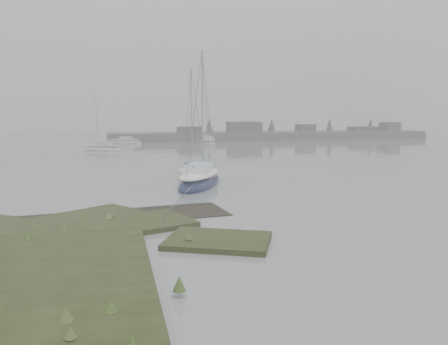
% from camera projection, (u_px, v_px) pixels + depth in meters
% --- Properties ---
extents(ground, '(160.00, 160.00, 0.00)m').
position_uv_depth(ground, '(144.00, 159.00, 44.29)').
color(ground, slate).
rests_on(ground, ground).
extents(far_shoreline, '(60.00, 8.00, 4.15)m').
position_uv_depth(far_shoreline, '(278.00, 135.00, 81.37)').
color(far_shoreline, '#4C4F51').
rests_on(far_shoreline, ground).
extents(sailboat_main, '(4.65, 6.76, 9.12)m').
position_uv_depth(sailboat_main, '(200.00, 181.00, 27.49)').
color(sailboat_main, '#121938').
rests_on(sailboat_main, ground).
extents(sailboat_white, '(2.44, 5.89, 8.10)m').
position_uv_depth(sailboat_white, '(195.00, 179.00, 28.86)').
color(sailboat_white, silver).
rests_on(sailboat_white, ground).
extents(sailboat_far_a, '(5.57, 4.45, 7.71)m').
position_uv_depth(sailboat_far_a, '(102.00, 149.00, 55.07)').
color(sailboat_far_a, silver).
rests_on(sailboat_far_a, ground).
extents(sailboat_far_b, '(2.03, 5.95, 8.36)m').
position_uv_depth(sailboat_far_b, '(208.00, 143.00, 67.04)').
color(sailboat_far_b, '#9FA4A8').
rests_on(sailboat_far_b, ground).
extents(sailboat_far_c, '(5.50, 2.99, 7.39)m').
position_uv_depth(sailboat_far_c, '(125.00, 142.00, 68.61)').
color(sailboat_far_c, '#A0A5AA').
rests_on(sailboat_far_c, ground).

